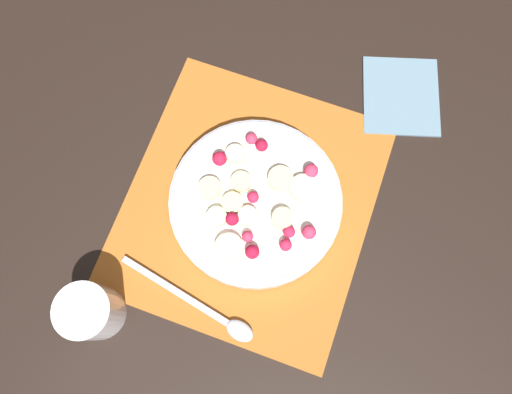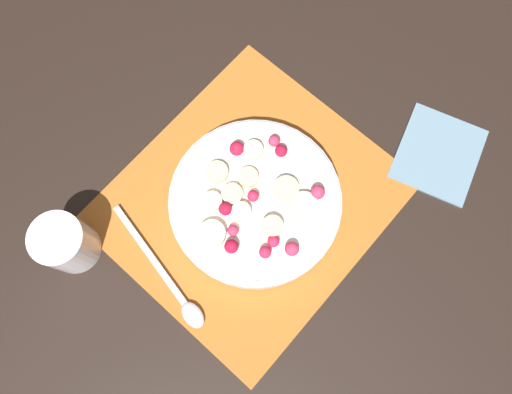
{
  "view_description": "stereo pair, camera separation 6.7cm",
  "coord_description": "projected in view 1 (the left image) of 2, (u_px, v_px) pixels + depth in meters",
  "views": [
    {
      "loc": [
        -0.17,
        -0.07,
        0.7
      ],
      "look_at": [
        0.0,
        -0.01,
        0.05
      ],
      "focal_mm": 35.0,
      "sensor_mm": 36.0,
      "label": 1
    },
    {
      "loc": [
        -0.13,
        -0.13,
        0.7
      ],
      "look_at": [
        0.0,
        -0.01,
        0.05
      ],
      "focal_mm": 35.0,
      "sensor_mm": 36.0,
      "label": 2
    }
  ],
  "objects": [
    {
      "name": "placemat",
      "position": [
        249.0,
        204.0,
        0.72
      ],
      "size": [
        0.38,
        0.34,
        0.01
      ],
      "color": "#B26023",
      "rests_on": "ground_plane"
    },
    {
      "name": "fruit_bowl",
      "position": [
        256.0,
        201.0,
        0.69
      ],
      "size": [
        0.24,
        0.24,
        0.05
      ],
      "color": "silver",
      "rests_on": "placemat"
    },
    {
      "name": "drinking_glass",
      "position": [
        91.0,
        312.0,
        0.64
      ],
      "size": [
        0.07,
        0.07,
        0.08
      ],
      "color": "white",
      "rests_on": "ground_plane"
    },
    {
      "name": "napkin",
      "position": [
        401.0,
        96.0,
        0.76
      ],
      "size": [
        0.16,
        0.15,
        0.01
      ],
      "color": "slate",
      "rests_on": "ground_plane"
    },
    {
      "name": "ground_plane",
      "position": [
        249.0,
        204.0,
        0.72
      ],
      "size": [
        3.0,
        3.0,
        0.0
      ],
      "primitive_type": "plane",
      "color": "black"
    },
    {
      "name": "spoon",
      "position": [
        211.0,
        313.0,
        0.67
      ],
      "size": [
        0.06,
        0.21,
        0.01
      ],
      "rotation": [
        0.0,
        0.0,
        4.52
      ],
      "color": "#B2B2B7",
      "rests_on": "placemat"
    }
  ]
}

